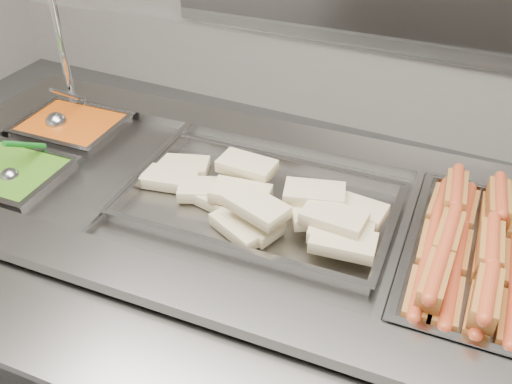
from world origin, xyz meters
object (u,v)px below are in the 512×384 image
at_px(serving_spoon, 13,171).
at_px(ladle, 58,121).
at_px(pan_wraps, 260,208).
at_px(steam_counter, 241,311).
at_px(sneeze_guard, 270,33).
at_px(pan_hotdogs, 482,269).

bearing_deg(serving_spoon, ladle, 106.86).
bearing_deg(pan_wraps, steam_counter, -177.16).
bearing_deg(sneeze_guard, pan_hotdogs, -16.44).
bearing_deg(sneeze_guard, ladle, -169.84).
relative_size(pan_hotdogs, ladle, 2.96).
relative_size(pan_wraps, serving_spoon, 3.88).
xyz_separation_m(sneeze_guard, pan_wraps, (0.08, -0.24, -0.43)).
bearing_deg(serving_spoon, pan_wraps, 15.36).
bearing_deg(sneeze_guard, serving_spoon, -146.23).
bearing_deg(steam_counter, sneeze_guard, 92.85).
xyz_separation_m(steam_counter, pan_wraps, (0.07, 0.00, 0.46)).
xyz_separation_m(sneeze_guard, serving_spoon, (-0.65, -0.44, -0.39)).
xyz_separation_m(pan_hotdogs, pan_wraps, (-0.62, -0.03, 0.02)).
bearing_deg(pan_hotdogs, pan_wraps, -177.16).
distance_m(steam_counter, ladle, 0.92).
distance_m(sneeze_guard, pan_hotdogs, 0.85).
bearing_deg(steam_counter, serving_spoon, -163.46).
xyz_separation_m(steam_counter, ladle, (-0.76, 0.11, 0.50)).
distance_m(pan_wraps, ladle, 0.83).
height_order(steam_counter, pan_hotdogs, pan_hotdogs).
relative_size(pan_hotdogs, serving_spoon, 3.14).
bearing_deg(pan_hotdogs, steam_counter, -177.16).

